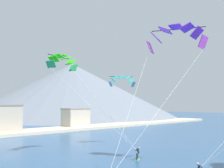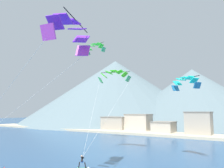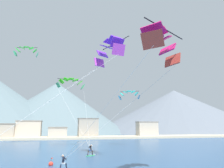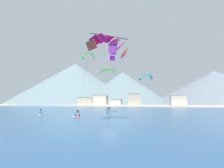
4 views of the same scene
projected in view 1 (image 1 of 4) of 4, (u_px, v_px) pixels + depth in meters
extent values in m
cube|color=#33B266|center=(137.00, 160.00, 40.19)|extent=(1.49, 1.02, 0.07)
cylinder|color=black|center=(137.00, 157.00, 39.83)|extent=(0.28, 0.22, 0.76)
cylinder|color=black|center=(138.00, 156.00, 40.59)|extent=(0.28, 0.22, 0.76)
cube|color=blue|center=(137.00, 154.00, 40.24)|extent=(0.36, 0.39, 0.12)
cylinder|color=black|center=(138.00, 151.00, 40.22)|extent=(0.40, 0.50, 0.65)
cylinder|color=black|center=(137.00, 150.00, 40.15)|extent=(0.31, 0.53, 0.42)
cylinder|color=black|center=(137.00, 149.00, 40.38)|extent=(0.31, 0.53, 0.42)
cylinder|color=black|center=(136.00, 150.00, 40.32)|extent=(0.48, 0.25, 0.03)
sphere|color=tan|center=(139.00, 148.00, 40.20)|extent=(0.23, 0.23, 0.23)
cone|color=white|center=(139.00, 158.00, 41.02)|extent=(0.43, 0.45, 0.36)
cylinder|color=black|center=(199.00, 168.00, 29.76)|extent=(0.39, 0.41, 0.63)
cylinder|color=black|center=(199.00, 166.00, 29.88)|extent=(0.40, 0.46, 0.41)
cylinder|color=black|center=(200.00, 166.00, 29.64)|extent=(0.40, 0.46, 0.41)
cylinder|color=black|center=(202.00, 166.00, 29.75)|extent=(0.42, 0.36, 0.03)
sphere|color=beige|center=(198.00, 164.00, 29.79)|extent=(0.23, 0.23, 0.23)
cube|color=#289A57|center=(51.00, 64.00, 44.66)|extent=(1.08, 1.54, 1.10)
cube|color=#29CA0F|center=(54.00, 59.00, 45.35)|extent=(1.32, 1.61, 0.91)
cube|color=#29CA0F|center=(58.00, 56.00, 46.22)|extent=(1.44, 1.66, 0.61)
cube|color=#29CA0F|center=(62.00, 56.00, 47.17)|extent=(1.43, 1.67, 0.24)
cube|color=#29CA0F|center=(67.00, 58.00, 48.07)|extent=(1.36, 1.66, 0.61)
cube|color=#29CA0F|center=(71.00, 62.00, 48.83)|extent=(1.17, 1.63, 0.91)
cube|color=#289A57|center=(74.00, 68.00, 49.36)|extent=(0.88, 1.57, 1.10)
cylinder|color=black|center=(59.00, 57.00, 47.48)|extent=(5.33, 1.83, 0.10)
cylinder|color=silver|center=(91.00, 106.00, 42.36)|extent=(5.61, 11.13, 11.14)
cylinder|color=silver|center=(102.00, 106.00, 44.91)|extent=(0.16, 12.46, 11.14)
cube|color=#C443CA|center=(150.00, 47.00, 40.86)|extent=(1.74, 1.21, 1.58)
cube|color=#7628DC|center=(156.00, 38.00, 40.70)|extent=(1.85, 1.65, 1.38)
cube|color=#7628DC|center=(165.00, 31.00, 40.24)|extent=(1.93, 1.87, 0.96)
cube|color=#7628DC|center=(176.00, 27.00, 39.56)|extent=(1.97, 1.85, 0.38)
cube|color=#7628DC|center=(187.00, 28.00, 38.76)|extent=(1.96, 1.67, 0.96)
cube|color=#7628DC|center=(197.00, 33.00, 37.97)|extent=(1.90, 1.28, 1.38)
cube|color=#C443CA|center=(203.00, 42.00, 37.32)|extent=(1.80, 0.74, 1.58)
cylinder|color=black|center=(178.00, 29.00, 40.20)|extent=(2.53, 6.51, 0.10)
cylinder|color=silver|center=(133.00, 101.00, 32.51)|extent=(15.25, 6.92, 12.74)
cylinder|color=silver|center=(166.00, 101.00, 30.64)|extent=(16.72, 0.26, 12.74)
cube|color=teal|center=(111.00, 84.00, 55.38)|extent=(1.07, 1.31, 0.92)
cube|color=#1AEBCE|center=(113.00, 80.00, 55.56)|extent=(1.30, 1.45, 0.76)
cube|color=#1AEBCE|center=(117.00, 77.00, 55.80)|extent=(1.43, 1.53, 0.49)
cube|color=#1AEBCE|center=(122.00, 76.00, 56.07)|extent=(1.44, 1.55, 0.15)
cube|color=#1AEBCE|center=(127.00, 78.00, 56.33)|extent=(1.41, 1.54, 0.49)
cube|color=#1AEBCE|center=(131.00, 80.00, 56.53)|extent=(1.27, 1.46, 0.76)
cube|color=teal|center=(133.00, 84.00, 56.66)|extent=(1.03, 1.33, 0.92)
cylinder|color=black|center=(121.00, 77.00, 56.61)|extent=(3.79, 2.39, 0.10)
cube|color=red|center=(157.00, 168.00, 31.49)|extent=(0.18, 0.01, 0.12)
cube|color=#A89E8E|center=(4.00, 120.00, 74.10)|extent=(6.86, 5.27, 6.73)
cube|color=slate|center=(4.00, 105.00, 74.32)|extent=(7.13, 5.48, 0.30)
cube|color=#B7AD9E|center=(76.00, 119.00, 91.03)|extent=(7.57, 4.41, 5.60)
cube|color=gray|center=(76.00, 109.00, 91.21)|extent=(7.87, 4.59, 0.30)
cone|color=slate|center=(72.00, 91.00, 155.18)|extent=(105.12, 105.12, 27.03)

